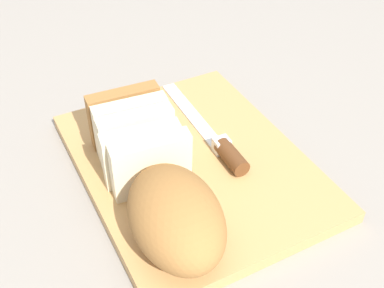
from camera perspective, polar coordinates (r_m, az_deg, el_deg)
name	(u,v)px	position (r m, az deg, el deg)	size (l,w,h in m)	color
ground_plane	(192,169)	(0.73, 0.00, -3.00)	(3.00, 3.00, 0.00)	gray
cutting_board	(192,164)	(0.72, 0.00, -2.42)	(0.40, 0.31, 0.02)	tan
bread_loaf	(158,181)	(0.62, -4.04, -4.45)	(0.32, 0.15, 0.09)	#996633
bread_knife	(221,146)	(0.72, 3.48, -0.20)	(0.26, 0.04, 0.03)	silver
crumb_near_knife	(184,164)	(0.70, -0.98, -2.42)	(0.01, 0.01, 0.01)	#996633
crumb_near_loaf	(194,183)	(0.67, 0.26, -4.61)	(0.01, 0.01, 0.01)	#996633
crumb_stray_left	(184,170)	(0.69, -0.94, -3.09)	(0.01, 0.01, 0.01)	#996633
crumb_stray_right	(163,156)	(0.71, -3.43, -1.44)	(0.01, 0.01, 0.01)	#996633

